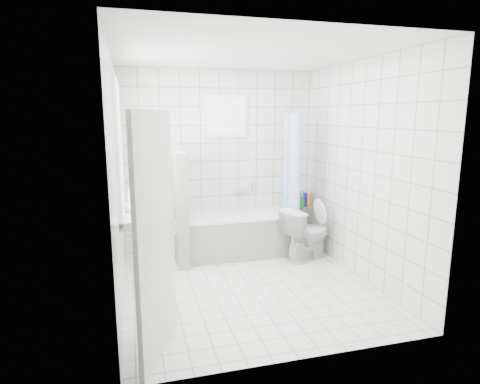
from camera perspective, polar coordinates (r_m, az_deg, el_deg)
name	(u,v)px	position (r m, az deg, el deg)	size (l,w,h in m)	color
ground	(248,285)	(4.81, 1.17, -13.14)	(3.00, 3.00, 0.00)	white
ceiling	(249,53)	(4.45, 1.31, 19.16)	(3.00, 3.00, 0.00)	white
wall_back	(220,161)	(5.89, -2.89, 4.42)	(2.80, 0.02, 2.60)	white
wall_front	(304,204)	(3.06, 9.16, -1.68)	(2.80, 0.02, 2.60)	white
wall_left	(117,181)	(4.27, -17.09, 1.52)	(0.02, 3.00, 2.60)	white
wall_right	(361,171)	(5.02, 16.77, 2.86)	(0.02, 3.00, 2.60)	white
window_left	(121,149)	(4.54, -16.62, 5.88)	(0.01, 0.90, 1.40)	white
window_back	(227,116)	(5.83, -1.88, 10.77)	(0.50, 0.01, 0.50)	white
window_sill	(129,215)	(4.65, -15.58, -3.20)	(0.18, 1.02, 0.08)	white
door	(156,238)	(3.25, -11.90, -6.49)	(0.04, 0.80, 2.00)	silver
bathtub	(240,233)	(5.78, -0.06, -5.91)	(1.58, 0.77, 0.58)	white
partition_wall	(179,206)	(5.46, -8.62, -2.05)	(0.15, 0.85, 1.50)	white
tiled_ledge	(302,225)	(6.37, 8.77, -4.61)	(0.40, 0.24, 0.55)	white
toilet	(307,233)	(5.60, 9.50, -5.82)	(0.41, 0.71, 0.73)	white
curtain_rod	(290,112)	(5.75, 7.19, 11.19)	(0.02, 0.02, 0.80)	silver
shower_curtain	(292,177)	(5.69, 7.48, 2.09)	(0.14, 0.48, 1.78)	#519AF0
tub_faucet	(240,191)	(5.99, 0.03, 0.19)	(0.18, 0.06, 0.06)	silver
sill_bottles	(129,200)	(4.73, -15.54, -1.16)	(0.17, 0.41, 0.26)	#B259A7
ledge_bottles	(304,201)	(6.25, 9.05, -1.24)	(0.19, 0.20, 0.24)	#FAA21A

